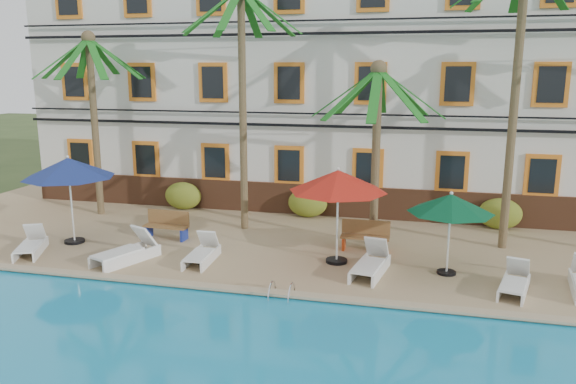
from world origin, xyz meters
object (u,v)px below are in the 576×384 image
(umbrella_green, at_px, (451,204))
(lounger_b, at_px, (127,251))
(lounger_c, at_px, (202,253))
(pool_ladder, at_px, (282,296))
(lounger_d, at_px, (371,264))
(palm_c, at_px, (377,126))
(lounger_e, at_px, (515,283))
(umbrella_red, at_px, (338,181))
(umbrella_blue, at_px, (68,168))
(bench_right, at_px, (365,235))
(palm_d, at_px, (518,63))
(palm_a, at_px, (93,98))
(bench_left, at_px, (167,225))
(lounger_a, at_px, (31,245))
(palm_b, at_px, (242,75))

(umbrella_green, relative_size, lounger_b, 1.07)
(lounger_c, relative_size, pool_ladder, 2.38)
(lounger_d, bearing_deg, umbrella_green, 13.95)
(lounger_c, bearing_deg, palm_c, 31.26)
(lounger_c, bearing_deg, lounger_e, -1.95)
(umbrella_red, bearing_deg, lounger_c, -167.08)
(lounger_b, relative_size, pool_ladder, 2.91)
(umbrella_blue, xyz_separation_m, umbrella_green, (11.65, -0.09, -0.47))
(bench_right, bearing_deg, palm_d, 16.87)
(lounger_b, bearing_deg, pool_ladder, -15.75)
(palm_a, distance_m, palm_d, 14.72)
(palm_d, xyz_separation_m, lounger_b, (-10.85, -4.00, -5.37))
(bench_right, bearing_deg, lounger_e, -32.08)
(pool_ladder, bearing_deg, palm_a, 144.97)
(palm_c, height_order, palm_d, palm_d)
(palm_d, relative_size, bench_left, 5.92)
(lounger_d, height_order, bench_left, bench_left)
(palm_d, height_order, umbrella_red, palm_d)
(bench_right, bearing_deg, umbrella_green, -33.07)
(lounger_a, distance_m, bench_right, 10.25)
(umbrella_blue, bearing_deg, lounger_b, -25.75)
(palm_b, height_order, umbrella_blue, palm_b)
(palm_d, xyz_separation_m, lounger_d, (-3.82, -3.34, -5.39))
(bench_left, bearing_deg, bench_right, 2.84)
(lounger_d, bearing_deg, lounger_e, -6.99)
(palm_d, relative_size, lounger_e, 5.02)
(palm_c, bearing_deg, pool_ladder, -110.81)
(palm_c, bearing_deg, palm_d, 9.23)
(umbrella_green, relative_size, lounger_d, 1.14)
(lounger_b, bearing_deg, umbrella_red, 12.95)
(palm_b, xyz_separation_m, umbrella_red, (3.71, -2.80, -2.90))
(umbrella_green, distance_m, pool_ladder, 5.18)
(lounger_b, bearing_deg, palm_a, 128.55)
(palm_a, bearing_deg, umbrella_green, -15.70)
(lounger_d, xyz_separation_m, bench_left, (-6.89, 1.75, 0.17))
(pool_ladder, bearing_deg, lounger_d, 46.17)
(umbrella_blue, relative_size, lounger_b, 1.33)
(palm_c, distance_m, bench_right, 3.39)
(lounger_e, xyz_separation_m, bench_left, (-10.54, 2.20, 0.21))
(palm_a, xyz_separation_m, umbrella_blue, (1.21, -3.53, -2.01))
(palm_b, height_order, palm_d, palm_d)
(palm_b, bearing_deg, lounger_d, -36.44)
(lounger_a, relative_size, lounger_c, 1.05)
(lounger_c, xyz_separation_m, bench_left, (-2.01, 1.91, 0.20))
(lounger_e, distance_m, pool_ladder, 5.88)
(palm_b, xyz_separation_m, bench_left, (-2.12, -1.77, -4.84))
(palm_c, bearing_deg, umbrella_green, -44.62)
(umbrella_green, height_order, bench_right, umbrella_green)
(lounger_b, distance_m, lounger_e, 10.68)
(palm_d, bearing_deg, palm_c, -170.77)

